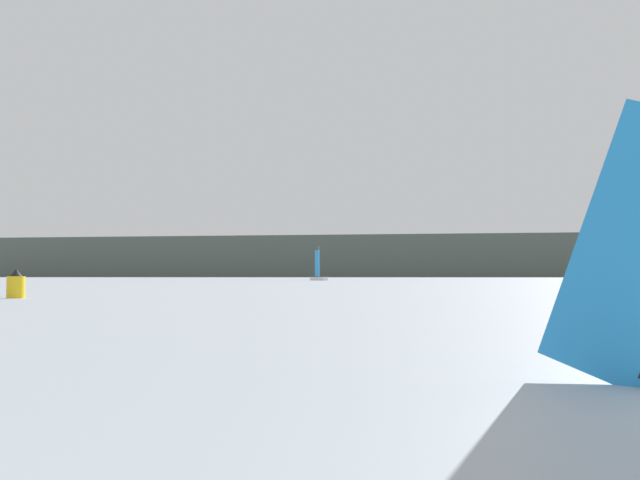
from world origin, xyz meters
TOP-DOWN VIEW (x-y plane):
  - distant_headland at (178.18, 866.42)m, footprint 1033.27×463.89m
  - channel_buoy at (-25.25, 43.94)m, footprint 1.21×1.21m
  - small_sailboat at (1.67, 231.67)m, footprint 5.81×6.56m

SIDE VIEW (x-z plane):
  - channel_buoy at x=-25.25m, z-range -0.11..1.88m
  - small_sailboat at x=1.67m, z-range -4.48..6.66m
  - distant_headland at x=178.18m, z-range 0.00..44.26m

